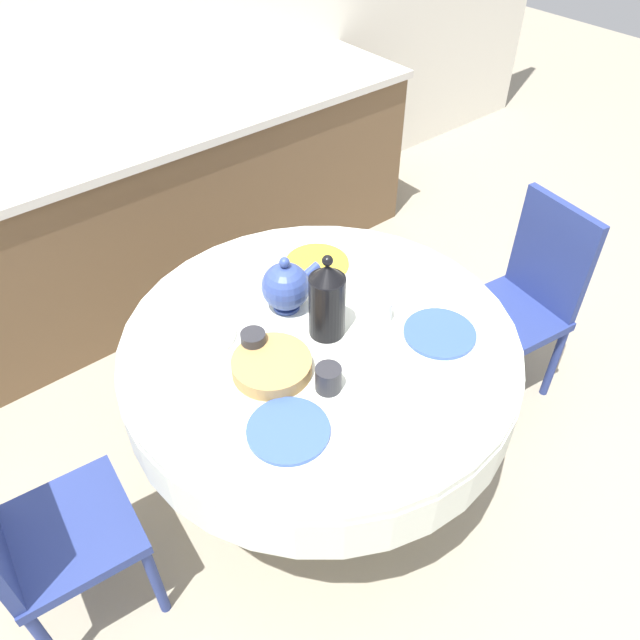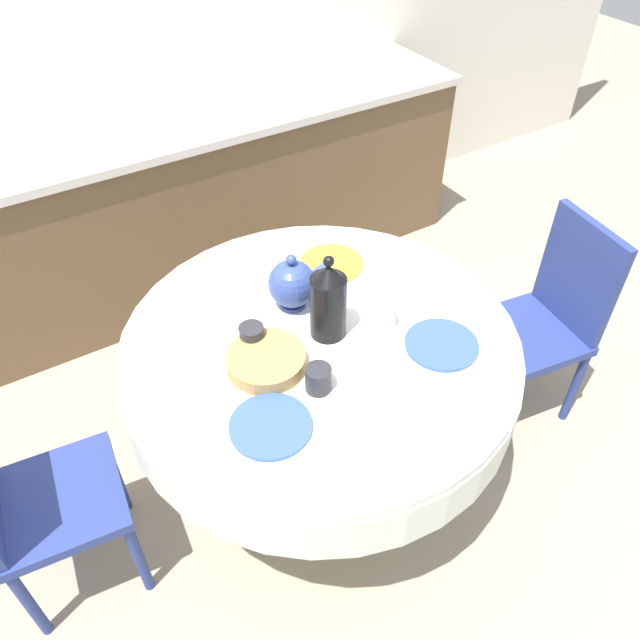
# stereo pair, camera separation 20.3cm
# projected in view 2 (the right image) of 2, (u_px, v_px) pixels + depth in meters

# --- Properties ---
(ground_plane) EXTENTS (12.00, 12.00, 0.00)m
(ground_plane) POSITION_uv_depth(u_px,v_px,m) (320.00, 470.00, 2.61)
(ground_plane) COLOR #9E937F
(wall_back) EXTENTS (7.00, 0.05, 2.60)m
(wall_back) POSITION_uv_depth(u_px,v_px,m) (114.00, 22.00, 2.88)
(wall_back) COLOR silver
(wall_back) RESTS_ON ground_plane
(kitchen_counter) EXTENTS (3.24, 0.64, 0.94)m
(kitchen_counter) POSITION_uv_depth(u_px,v_px,m) (170.00, 210.00, 3.23)
(kitchen_counter) COLOR brown
(kitchen_counter) RESTS_ON ground_plane
(dining_table) EXTENTS (1.35, 1.35, 0.77)m
(dining_table) POSITION_uv_depth(u_px,v_px,m) (320.00, 363.00, 2.17)
(dining_table) COLOR tan
(dining_table) RESTS_ON ground_plane
(chair_left) EXTENTS (0.45, 0.45, 0.93)m
(chair_left) POSITION_uv_depth(u_px,v_px,m) (547.00, 315.00, 2.57)
(chair_left) COLOR navy
(chair_left) RESTS_ON ground_plane
(chair_right) EXTENTS (0.44, 0.44, 0.93)m
(chair_right) POSITION_uv_depth(u_px,v_px,m) (25.00, 496.00, 1.94)
(chair_right) COLOR navy
(chair_right) RESTS_ON ground_plane
(plate_near_left) EXTENTS (0.24, 0.24, 0.01)m
(plate_near_left) POSITION_uv_depth(u_px,v_px,m) (271.00, 426.00, 1.81)
(plate_near_left) COLOR #3856AD
(plate_near_left) RESTS_ON dining_table
(cup_near_left) EXTENTS (0.08, 0.08, 0.09)m
(cup_near_left) POSITION_uv_depth(u_px,v_px,m) (318.00, 379.00, 1.89)
(cup_near_left) COLOR #28282D
(cup_near_left) RESTS_ON dining_table
(plate_near_right) EXTENTS (0.24, 0.24, 0.01)m
(plate_near_right) POSITION_uv_depth(u_px,v_px,m) (441.00, 345.00, 2.06)
(plate_near_right) COLOR #3856AD
(plate_near_right) RESTS_ON dining_table
(cup_near_right) EXTENTS (0.08, 0.08, 0.09)m
(cup_near_right) POSITION_uv_depth(u_px,v_px,m) (384.00, 316.00, 2.11)
(cup_near_right) COLOR white
(cup_near_right) RESTS_ON dining_table
(plate_far_left) EXTENTS (0.24, 0.24, 0.01)m
(plate_far_left) POSITION_uv_depth(u_px,v_px,m) (204.00, 324.00, 2.13)
(plate_far_left) COLOR white
(plate_far_left) RESTS_ON dining_table
(cup_far_left) EXTENTS (0.08, 0.08, 0.09)m
(cup_far_left) POSITION_uv_depth(u_px,v_px,m) (252.00, 337.00, 2.03)
(cup_far_left) COLOR #28282D
(cup_far_left) RESTS_ON dining_table
(plate_far_right) EXTENTS (0.24, 0.24, 0.01)m
(plate_far_right) POSITION_uv_depth(u_px,v_px,m) (331.00, 264.00, 2.38)
(plate_far_right) COLOR yellow
(plate_far_right) RESTS_ON dining_table
(cup_far_right) EXTENTS (0.08, 0.08, 0.09)m
(cup_far_right) POSITION_uv_depth(u_px,v_px,m) (306.00, 286.00, 2.22)
(cup_far_right) COLOR white
(cup_far_right) RESTS_ON dining_table
(coffee_carafe) EXTENTS (0.12, 0.12, 0.32)m
(coffee_carafe) POSITION_uv_depth(u_px,v_px,m) (328.00, 301.00, 2.02)
(coffee_carafe) COLOR black
(coffee_carafe) RESTS_ON dining_table
(teapot) EXTENTS (0.23, 0.17, 0.22)m
(teapot) POSITION_uv_depth(u_px,v_px,m) (293.00, 284.00, 2.15)
(teapot) COLOR #33478E
(teapot) RESTS_ON dining_table
(bread_basket) EXTENTS (0.25, 0.25, 0.05)m
(bread_basket) POSITION_uv_depth(u_px,v_px,m) (266.00, 361.00, 1.97)
(bread_basket) COLOR #AD844C
(bread_basket) RESTS_ON dining_table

